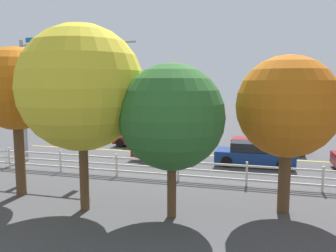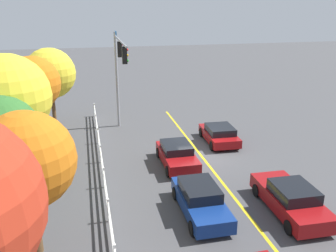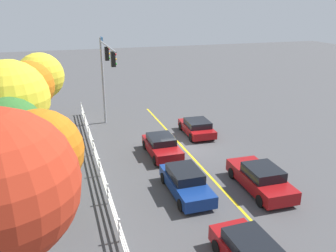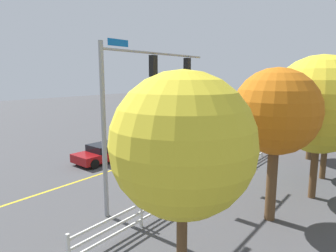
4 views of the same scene
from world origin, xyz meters
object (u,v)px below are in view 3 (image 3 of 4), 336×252
at_px(tree_4, 40,76).
at_px(tree_5, 10,99).
at_px(car_3, 261,178).
at_px(tree_1, 41,152).
at_px(car_2, 162,146).
at_px(car_0, 197,127).
at_px(tree_3, 10,133).
at_px(car_1, 186,182).
at_px(tree_0, 0,187).
at_px(tree_2, 29,86).

bearing_deg(tree_4, tree_5, 170.75).
distance_m(tree_4, tree_5, 9.10).
xyz_separation_m(car_3, tree_1, (-0.37, 11.20, 3.21)).
bearing_deg(car_2, tree_5, -93.60).
height_order(car_0, tree_3, tree_3).
bearing_deg(car_2, car_0, 127.72).
bearing_deg(car_1, tree_5, -123.69).
bearing_deg(tree_0, tree_1, -7.44).
height_order(car_0, tree_4, tree_4).
relative_size(car_0, car_2, 0.99).
height_order(car_2, tree_4, tree_4).
relative_size(car_1, tree_0, 0.60).
height_order(car_0, tree_5, tree_5).
distance_m(tree_3, tree_5, 3.49).
bearing_deg(tree_3, car_0, -66.03).
bearing_deg(tree_2, car_2, -116.37).
bearing_deg(tree_1, car_3, -88.13).
bearing_deg(tree_3, tree_5, 2.84).
bearing_deg(tree_5, car_0, -79.84).
bearing_deg(car_1, car_0, 154.35).
bearing_deg(car_3, tree_5, 63.60).
relative_size(car_2, tree_5, 0.59).
xyz_separation_m(tree_0, tree_3, (9.49, 0.85, -1.76)).
height_order(car_1, tree_3, tree_3).
distance_m(tree_1, tree_3, 4.19).
bearing_deg(car_0, tree_5, 102.75).
height_order(car_2, tree_3, tree_3).
xyz_separation_m(car_0, tree_5, (-2.31, 12.87, 3.95)).
relative_size(tree_1, tree_4, 0.95).
bearing_deg(tree_2, tree_1, -175.25).
bearing_deg(tree_4, tree_3, 173.99).
bearing_deg(tree_1, car_2, -48.02).
bearing_deg(tree_2, tree_5, 166.14).
xyz_separation_m(car_2, car_3, (-6.25, -3.85, 0.04)).
distance_m(car_2, tree_2, 9.96).
relative_size(tree_2, tree_4, 1.03).
xyz_separation_m(car_1, car_2, (5.37, -0.25, -0.02)).
xyz_separation_m(car_2, tree_1, (-6.61, 7.35, 3.24)).
bearing_deg(car_1, car_3, 78.17).
xyz_separation_m(car_1, tree_5, (5.96, 8.85, 3.90)).
xyz_separation_m(tree_0, tree_2, (16.32, 0.15, -0.85)).
height_order(car_0, car_2, car_2).
distance_m(car_3, tree_5, 15.15).
bearing_deg(tree_0, tree_4, -1.17).
bearing_deg(car_1, car_2, 177.60).
xyz_separation_m(tree_2, tree_3, (-6.83, 0.70, -0.90)).
relative_size(tree_4, tree_5, 0.88).
height_order(tree_2, tree_5, tree_5).
distance_m(car_1, tree_1, 7.89).
relative_size(tree_1, tree_2, 0.92).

